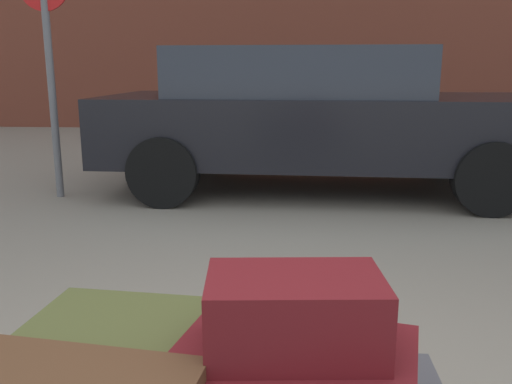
{
  "coord_description": "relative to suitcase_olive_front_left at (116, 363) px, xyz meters",
  "views": [
    {
      "loc": [
        0.16,
        -1.17,
        1.24
      ],
      "look_at": [
        0.0,
        1.2,
        0.69
      ],
      "focal_mm": 37.97,
      "sensor_mm": 36.0,
      "label": 1
    }
  ],
  "objects": [
    {
      "name": "duffel_bag_maroon_topmost_pile",
      "position": [
        0.49,
        -0.11,
        0.21
      ],
      "size": [
        0.44,
        0.3,
        0.19
      ],
      "primitive_type": "cube",
      "rotation": [
        0.0,
        0.0,
        0.08
      ],
      "color": "maroon",
      "rests_on": "suitcase_maroon_front_right"
    },
    {
      "name": "no_parking_sign",
      "position": [
        -1.79,
        3.7,
        0.94
      ],
      "size": [
        0.5,
        0.07,
        2.23
      ],
      "color": "slate",
      "rests_on": "ground_plane"
    },
    {
      "name": "bollard_kerb_mid",
      "position": [
        3.79,
        7.45,
        -0.07
      ],
      "size": [
        0.26,
        0.26,
        0.75
      ],
      "primitive_type": "cylinder",
      "color": "#383838",
      "rests_on": "ground_plane"
    },
    {
      "name": "parked_car",
      "position": [
        0.7,
        4.19,
        0.31
      ],
      "size": [
        4.36,
        2.05,
        1.42
      ],
      "color": "black",
      "rests_on": "ground_plane"
    },
    {
      "name": "bollard_kerb_near",
      "position": [
        2.39,
        7.45,
        -0.07
      ],
      "size": [
        0.26,
        0.26,
        0.75
      ],
      "primitive_type": "cylinder",
      "color": "#383838",
      "rests_on": "ground_plane"
    },
    {
      "name": "suitcase_olive_front_left",
      "position": [
        0.0,
        0.0,
        0.0
      ],
      "size": [
        0.55,
        0.52,
        0.21
      ],
      "primitive_type": "cube",
      "rotation": [
        0.0,
        0.0,
        -0.09
      ],
      "color": "#4C5128",
      "rests_on": "luggage_cart"
    }
  ]
}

